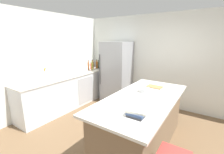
# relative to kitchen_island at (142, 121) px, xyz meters

# --- Properties ---
(ground_plane) EXTENTS (7.20, 7.20, 0.00)m
(ground_plane) POSITION_rel_kitchen_island_xyz_m (-0.34, -0.24, -0.47)
(ground_plane) COLOR brown
(wall_rear) EXTENTS (6.00, 0.10, 2.60)m
(wall_rear) POSITION_rel_kitchen_island_xyz_m (-0.34, 2.01, 0.83)
(wall_rear) COLOR silver
(wall_rear) RESTS_ON ground_plane
(wall_left) EXTENTS (0.10, 6.00, 2.60)m
(wall_left) POSITION_rel_kitchen_island_xyz_m (-2.79, -0.24, 0.83)
(wall_left) COLOR silver
(wall_left) RESTS_ON ground_plane
(counter_run_left) EXTENTS (0.66, 2.93, 0.93)m
(counter_run_left) POSITION_rel_kitchen_island_xyz_m (-2.42, 0.41, -0.01)
(counter_run_left) COLOR silver
(counter_run_left) RESTS_ON ground_plane
(kitchen_island) EXTENTS (1.04, 2.26, 0.93)m
(kitchen_island) POSITION_rel_kitchen_island_xyz_m (0.00, 0.00, 0.00)
(kitchen_island) COLOR #7A6047
(kitchen_island) RESTS_ON ground_plane
(refrigerator) EXTENTS (0.81, 0.77, 1.84)m
(refrigerator) POSITION_rel_kitchen_island_xyz_m (-1.56, 1.59, 0.45)
(refrigerator) COLOR #93969B
(refrigerator) RESTS_ON ground_plane
(sink_faucet) EXTENTS (0.15, 0.05, 0.30)m
(sink_faucet) POSITION_rel_kitchen_island_xyz_m (-2.47, 0.13, 0.62)
(sink_faucet) COLOR silver
(sink_faucet) RESTS_ON counter_run_left
(flower_vase) EXTENTS (0.07, 0.07, 0.32)m
(flower_vase) POSITION_rel_kitchen_island_xyz_m (-2.42, -0.28, 0.56)
(flower_vase) COLOR silver
(flower_vase) RESTS_ON counter_run_left
(paper_towel_roll) EXTENTS (0.14, 0.14, 0.31)m
(paper_towel_roll) POSITION_rel_kitchen_island_xyz_m (-2.37, 0.43, 0.59)
(paper_towel_roll) COLOR gray
(paper_towel_roll) RESTS_ON counter_run_left
(wine_bottle) EXTENTS (0.07, 0.07, 0.36)m
(wine_bottle) POSITION_rel_kitchen_island_xyz_m (-2.38, 1.75, 0.61)
(wine_bottle) COLOR #19381E
(wine_bottle) RESTS_ON counter_run_left
(whiskey_bottle) EXTENTS (0.08, 0.08, 0.30)m
(whiskey_bottle) POSITION_rel_kitchen_island_xyz_m (-2.41, 1.67, 0.58)
(whiskey_bottle) COLOR brown
(whiskey_bottle) RESTS_ON counter_run_left
(syrup_bottle) EXTENTS (0.06, 0.06, 0.31)m
(syrup_bottle) POSITION_rel_kitchen_island_xyz_m (-2.50, 1.56, 0.58)
(syrup_bottle) COLOR #5B3319
(syrup_bottle) RESTS_ON counter_run_left
(hot_sauce_bottle) EXTENTS (0.06, 0.06, 0.23)m
(hot_sauce_bottle) POSITION_rel_kitchen_island_xyz_m (-2.50, 1.48, 0.55)
(hot_sauce_bottle) COLOR red
(hot_sauce_bottle) RESTS_ON counter_run_left
(olive_oil_bottle) EXTENTS (0.06, 0.06, 0.31)m
(olive_oil_bottle) POSITION_rel_kitchen_island_xyz_m (-2.37, 1.39, 0.58)
(olive_oil_bottle) COLOR olive
(olive_oil_bottle) RESTS_ON counter_run_left
(vinegar_bottle) EXTENTS (0.05, 0.05, 0.31)m
(vinegar_bottle) POSITION_rel_kitchen_island_xyz_m (-2.45, 1.29, 0.59)
(vinegar_bottle) COLOR #994C23
(vinegar_bottle) RESTS_ON counter_run_left
(cookbook_stack) EXTENTS (0.28, 0.19, 0.10)m
(cookbook_stack) POSITION_rel_kitchen_island_xyz_m (0.20, -0.70, 0.51)
(cookbook_stack) COLOR #2D2D33
(cookbook_stack) RESTS_ON kitchen_island
(mixing_bowl) EXTENTS (0.22, 0.22, 0.07)m
(mixing_bowl) POSITION_rel_kitchen_island_xyz_m (-0.09, 0.27, 0.50)
(mixing_bowl) COLOR #B2B5BA
(mixing_bowl) RESTS_ON kitchen_island
(cutting_board) EXTENTS (0.32, 0.23, 0.02)m
(cutting_board) POSITION_rel_kitchen_island_xyz_m (-0.03, 0.67, 0.47)
(cutting_board) COLOR #9E7042
(cutting_board) RESTS_ON kitchen_island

